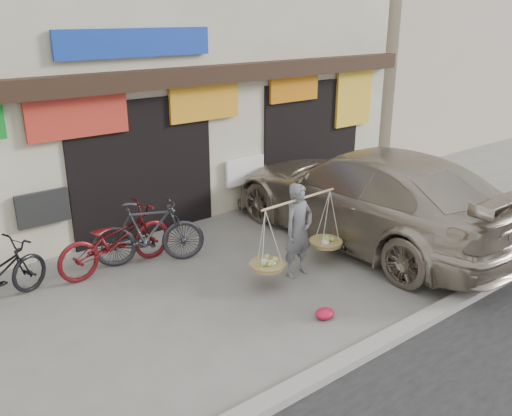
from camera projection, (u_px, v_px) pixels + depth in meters
ground at (254, 301)px, 8.39m from camera, size 70.00×70.00×0.00m
kerb at (349, 360)px, 6.88m from camera, size 70.00×0.25×0.12m
shophouse_block at (76, 49)px, 11.97m from camera, size 14.00×6.32×7.00m
neighbor_east at (424, 41)px, 20.28m from camera, size 12.00×7.00×6.40m
street_vendor at (298, 234)px, 9.01m from camera, size 1.95×0.64×1.61m
bike_1 at (149, 233)px, 9.47m from camera, size 2.00×1.29×1.17m
bike_2 at (115, 239)px, 9.26m from camera, size 2.16×0.90×1.11m
suv at (367, 195)px, 10.44m from camera, size 2.55×6.19×1.79m
red_bag at (325, 313)px, 7.92m from camera, size 0.31×0.25×0.14m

